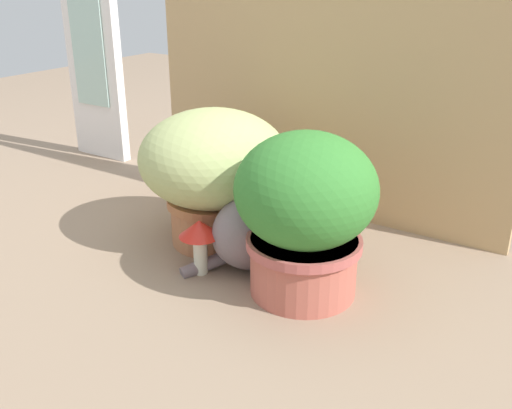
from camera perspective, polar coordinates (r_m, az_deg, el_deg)
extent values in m
plane|color=gray|center=(1.65, -5.38, -5.26)|extent=(6.00, 6.00, 0.00)
cube|color=tan|center=(1.85, 6.60, 13.67)|extent=(1.24, 0.03, 0.97)
cube|color=white|center=(2.51, -15.89, 15.47)|extent=(0.28, 0.04, 0.98)
cube|color=#AACFC5|center=(2.49, -16.45, 16.50)|extent=(0.18, 0.01, 0.63)
cylinder|color=#AD6C47|center=(1.72, -4.04, -1.38)|extent=(0.26, 0.26, 0.14)
cylinder|color=#AB6942|center=(1.69, -4.09, 0.45)|extent=(0.28, 0.28, 0.02)
ellipsoid|color=#A9B670|center=(1.65, -4.22, 4.61)|extent=(0.43, 0.43, 0.28)
cylinder|color=#B75D4D|center=(1.45, 4.59, -6.02)|extent=(0.26, 0.26, 0.15)
cylinder|color=#B55751|center=(1.42, 4.67, -3.80)|extent=(0.29, 0.29, 0.02)
ellipsoid|color=#347B2E|center=(1.36, 4.85, 1.39)|extent=(0.34, 0.34, 0.28)
ellipsoid|color=slate|center=(1.55, 0.21, -2.56)|extent=(0.28, 0.31, 0.22)
ellipsoid|color=#AFA093|center=(1.59, 3.34, -2.25)|extent=(0.12, 0.11, 0.11)
sphere|color=slate|center=(1.55, 3.86, 2.10)|extent=(0.15, 0.15, 0.11)
cone|color=slate|center=(1.55, 3.36, 4.56)|extent=(0.05, 0.05, 0.04)
cone|color=slate|center=(1.51, 4.50, 3.92)|extent=(0.05, 0.05, 0.04)
cylinder|color=slate|center=(1.58, -4.32, -5.67)|extent=(0.12, 0.18, 0.07)
cylinder|color=silver|center=(1.55, -5.50, -4.94)|extent=(0.04, 0.04, 0.11)
cone|color=red|center=(1.51, -5.61, -2.34)|extent=(0.11, 0.11, 0.04)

